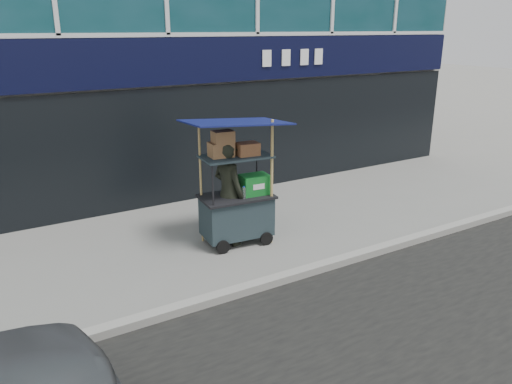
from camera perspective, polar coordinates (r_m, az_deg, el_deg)
ground at (r=7.57m, az=2.40°, el=-9.56°), size 80.00×80.00×0.00m
curb at (r=7.39m, az=3.27°, el=-9.76°), size 80.00×0.18×0.12m
vendor_cart at (r=8.42m, az=-2.14°, el=-0.90°), size 1.71×1.28×2.18m
vendor_man at (r=8.37m, az=-3.16°, el=-0.15°), size 0.57×0.73×1.78m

